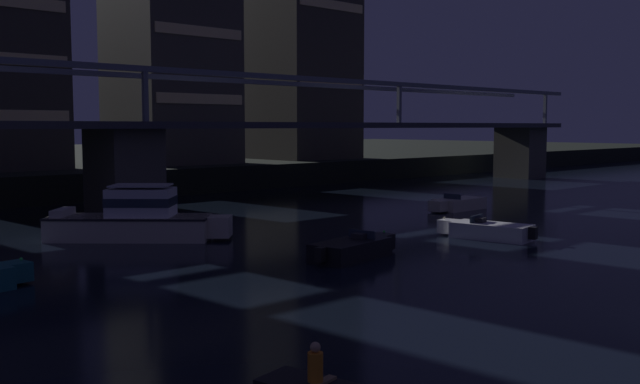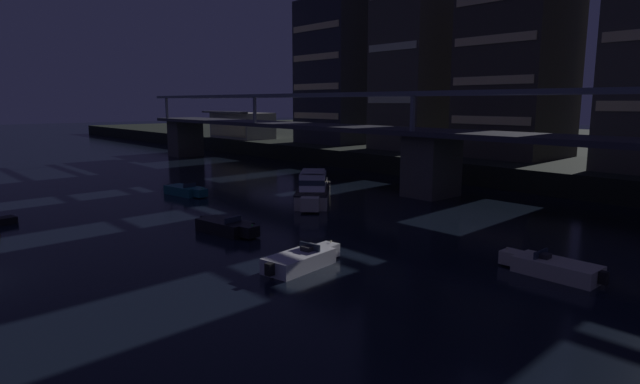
% 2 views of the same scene
% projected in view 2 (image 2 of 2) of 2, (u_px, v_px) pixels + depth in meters
% --- Properties ---
extents(far_riverbank, '(240.00, 80.00, 2.20)m').
position_uv_depth(far_riverbank, '(627.00, 152.00, 78.67)').
color(far_riverbank, black).
rests_on(far_riverbank, ground).
extents(river_bridge, '(101.36, 6.40, 9.38)m').
position_uv_depth(river_bridge, '(432.00, 146.00, 46.98)').
color(river_bridge, '#4C4944').
rests_on(river_bridge, ground).
extents(tower_west_low, '(10.89, 12.13, 21.87)m').
position_uv_depth(tower_west_low, '(345.00, 72.00, 80.88)').
color(tower_west_low, '#282833').
rests_on(tower_west_low, far_riverbank).
extents(tower_west_tall, '(8.55, 12.62, 33.44)m').
position_uv_depth(tower_west_tall, '(424.00, 23.00, 69.54)').
color(tower_west_tall, '#423D38').
rests_on(tower_west_tall, far_riverbank).
extents(tower_central, '(10.45, 10.64, 22.04)m').
position_uv_depth(tower_central, '(518.00, 61.00, 59.45)').
color(tower_central, '#38332D').
rests_on(tower_central, far_riverbank).
extents(waterfront_pavilion, '(12.40, 7.40, 4.70)m').
position_uv_depth(waterfront_pavilion, '(242.00, 125.00, 91.75)').
color(waterfront_pavilion, '#B2AD9E').
rests_on(waterfront_pavilion, far_riverbank).
extents(cabin_cruiser_near_left, '(8.01, 7.82, 2.79)m').
position_uv_depth(cabin_cruiser_near_left, '(313.00, 190.00, 44.57)').
color(cabin_cruiser_near_left, beige).
rests_on(cabin_cruiser_near_left, ground).
extents(speedboat_near_center, '(5.23, 2.40, 1.16)m').
position_uv_depth(speedboat_near_center, '(186.00, 191.00, 48.20)').
color(speedboat_near_center, '#196066').
rests_on(speedboat_near_center, ground).
extents(speedboat_near_right, '(2.43, 5.23, 1.16)m').
position_uv_depth(speedboat_near_right, '(302.00, 260.00, 27.12)').
color(speedboat_near_right, silver).
rests_on(speedboat_near_right, ground).
extents(speedboat_mid_left, '(5.20, 1.83, 1.16)m').
position_uv_depth(speedboat_mid_left, '(552.00, 267.00, 25.83)').
color(speedboat_mid_left, beige).
rests_on(speedboat_mid_left, ground).
extents(speedboat_mid_center, '(5.23, 2.40, 1.16)m').
position_uv_depth(speedboat_mid_center, '(227.00, 227.00, 34.28)').
color(speedboat_mid_center, black).
rests_on(speedboat_mid_center, ground).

